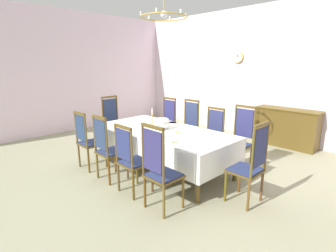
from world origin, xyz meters
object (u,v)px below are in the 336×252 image
(bowl_near_right, at_px, (173,123))
(mounted_clock, at_px, (238,57))
(chair_north_b, at_px, (188,126))
(chair_south_c, at_px, (131,158))
(chair_head_east, at_px, (250,164))
(chair_south_d, at_px, (160,168))
(chair_north_c, at_px, (212,133))
(soup_tureen, at_px, (162,123))
(chair_south_b, at_px, (108,148))
(chair_north_a, at_px, (166,122))
(sideboard, at_px, (286,127))
(bowl_far_right, at_px, (158,136))
(chandelier, at_px, (164,17))
(spoon_primary, at_px, (175,143))
(candlestick_west, at_px, (152,119))
(bowl_near_left, at_px, (169,141))
(bowl_far_left, at_px, (159,119))
(chair_head_west, at_px, (113,123))
(spoon_secondary, at_px, (169,123))
(chair_south_a, at_px, (88,140))
(candlestick_east, at_px, (178,124))
(dining_table, at_px, (164,133))

(bowl_near_right, xyz_separation_m, mounted_clock, (-0.32, 2.85, 1.33))
(chair_north_b, distance_m, chair_south_c, 2.11)
(chair_head_east, bearing_deg, chair_south_d, 143.61)
(chair_north_c, distance_m, soup_tureen, 1.12)
(chair_south_b, bearing_deg, chair_north_c, 72.07)
(chair_north_a, height_order, sideboard, chair_north_a)
(bowl_far_right, height_order, chandelier, chandelier)
(chair_north_c, xyz_separation_m, spoon_primary, (0.36, -1.44, 0.21))
(chair_south_b, xyz_separation_m, candlestick_west, (-0.02, 1.00, 0.33))
(soup_tureen, bearing_deg, chair_head_east, 0.00)
(chair_head_east, bearing_deg, spoon_primary, 113.20)
(chandelier, bearing_deg, chair_north_c, 71.54)
(bowl_near_left, xyz_separation_m, spoon_primary, (0.09, 0.03, -0.01))
(sideboard, bearing_deg, bowl_far_left, 56.96)
(bowl_near_left, relative_size, bowl_near_right, 0.74)
(chair_head_west, xyz_separation_m, spoon_primary, (2.42, -0.44, 0.16))
(spoon_primary, bearing_deg, chair_south_c, -135.33)
(spoon_secondary, bearing_deg, chair_south_b, -103.61)
(bowl_far_right, xyz_separation_m, chandelier, (-0.29, 0.42, 1.91))
(chair_south_a, relative_size, mounted_clock, 3.53)
(chair_south_a, bearing_deg, candlestick_east, 36.73)
(chair_south_d, bearing_deg, bowl_far_left, 137.99)
(chair_south_a, height_order, chair_north_b, chair_north_b)
(bowl_far_left, bearing_deg, sideboard, 56.96)
(chair_head_west, xyz_separation_m, spoon_secondary, (1.38, 0.45, 0.16))
(chair_head_west, height_order, spoon_primary, chair_head_west)
(bowl_far_right, xyz_separation_m, mounted_clock, (-0.82, 3.70, 1.33))
(dining_table, xyz_separation_m, soup_tureen, (-0.06, 0.00, 0.19))
(candlestick_west, bearing_deg, spoon_secondary, 90.07)
(chair_north_c, bearing_deg, bowl_near_left, 100.42)
(chair_north_c, xyz_separation_m, sideboard, (0.69, 2.03, -0.11))
(chair_south_a, relative_size, candlestick_west, 3.11)
(dining_table, bearing_deg, bowl_far_right, -55.58)
(bowl_near_right, height_order, mounted_clock, mounted_clock)
(chair_south_a, bearing_deg, chair_north_a, 90.00)
(bowl_near_right, bearing_deg, chair_north_c, 47.06)
(bowl_near_right, bearing_deg, bowl_near_left, -47.54)
(chair_head_west, relative_size, mounted_clock, 3.91)
(dining_table, distance_m, candlestick_east, 0.41)
(dining_table, height_order, candlestick_east, candlestick_east)
(chair_north_a, xyz_separation_m, bowl_far_left, (0.36, -0.55, 0.20))
(dining_table, bearing_deg, chair_north_b, 107.36)
(chair_south_b, distance_m, candlestick_east, 1.25)
(chair_head_east, distance_m, spoon_primary, 1.13)
(chair_south_d, bearing_deg, bowl_near_right, 129.60)
(soup_tureen, relative_size, bowl_far_right, 1.87)
(dining_table, distance_m, chair_north_c, 1.06)
(chair_south_a, bearing_deg, chair_north_c, 56.22)
(dining_table, distance_m, chair_north_b, 1.06)
(bowl_near_right, relative_size, sideboard, 0.13)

